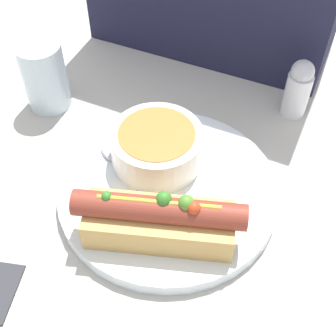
# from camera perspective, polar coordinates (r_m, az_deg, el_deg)

# --- Properties ---
(ground_plane) EXTENTS (4.00, 4.00, 0.00)m
(ground_plane) POSITION_cam_1_polar(r_m,az_deg,el_deg) (0.58, -0.00, -3.34)
(ground_plane) COLOR #BCB7AD
(dinner_plate) EXTENTS (0.27, 0.27, 0.02)m
(dinner_plate) POSITION_cam_1_polar(r_m,az_deg,el_deg) (0.57, -0.00, -2.78)
(dinner_plate) COLOR white
(dinner_plate) RESTS_ON ground_plane
(hot_dog) EXTENTS (0.18, 0.10, 0.07)m
(hot_dog) POSITION_cam_1_polar(r_m,az_deg,el_deg) (0.50, -1.04, -6.29)
(hot_dog) COLOR tan
(hot_dog) RESTS_ON dinner_plate
(soup_bowl) EXTENTS (0.11, 0.11, 0.05)m
(soup_bowl) POSITION_cam_1_polar(r_m,az_deg,el_deg) (0.58, -1.36, 2.78)
(soup_bowl) COLOR silver
(soup_bowl) RESTS_ON dinner_plate
(spoon) EXTENTS (0.13, 0.10, 0.01)m
(spoon) POSITION_cam_1_polar(r_m,az_deg,el_deg) (0.59, -6.03, 1.05)
(spoon) COLOR #B7B7BC
(spoon) RESTS_ON dinner_plate
(drinking_glass) EXTENTS (0.06, 0.06, 0.10)m
(drinking_glass) POSITION_cam_1_polar(r_m,az_deg,el_deg) (0.69, -14.83, 10.81)
(drinking_glass) COLOR silver
(drinking_glass) RESTS_ON ground_plane
(salt_shaker) EXTENTS (0.04, 0.04, 0.09)m
(salt_shaker) POSITION_cam_1_polar(r_m,az_deg,el_deg) (0.68, 15.58, 9.33)
(salt_shaker) COLOR silver
(salt_shaker) RESTS_ON ground_plane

